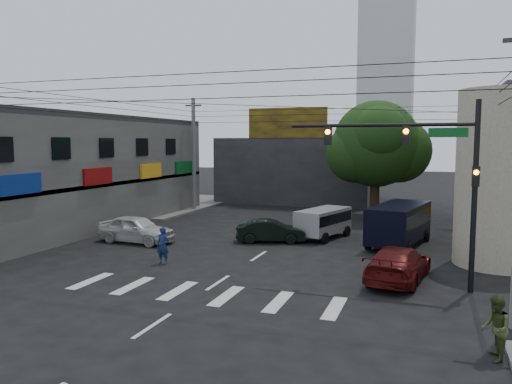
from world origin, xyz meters
The scene contains 18 objects.
ground centered at (0.00, 0.00, 0.00)m, with size 160.00×160.00×0.00m, color black.
sidewalk_far_left centered at (-18.00, 18.00, 0.07)m, with size 16.00×16.00×0.15m, color #514F4C.
building_left centered at (-18.00, 6.00, 3.50)m, with size 14.00×24.00×7.00m, color #4C4A47.
corner_column centered at (11.00, 4.00, 4.00)m, with size 4.00×4.00×8.00m, color gray.
building_far centered at (-4.00, 26.00, 3.00)m, with size 14.00×10.00×6.00m, color #232326.
billboard centered at (-4.00, 21.10, 7.30)m, with size 7.00×0.30×2.60m, color olive.
tower_distant centered at (0.00, 70.00, 22.00)m, with size 9.00×9.00×44.00m, color silver.
street_tree centered at (4.00, 17.00, 5.47)m, with size 6.40×6.40×8.70m.
traffic_gantry centered at (7.82, -1.00, 4.83)m, with size 7.10×0.35×7.20m.
utility_pole_far_left centered at (-10.50, 16.00, 4.60)m, with size 0.32×0.32×9.20m, color #59595B.
utility_pole_far_right centered at (10.50, 16.00, 4.60)m, with size 0.32×0.32×9.20m, color #59595B.
dark_sedan centered at (-0.49, 5.50, 0.64)m, with size 4.12×2.48×1.28m, color black.
white_compact centered at (-7.63, 2.91, 0.77)m, with size 4.64×2.18×1.53m, color beige.
maroon_sedan centered at (6.82, -0.27, 0.71)m, with size 2.70×5.14×1.42m, color #470A0A.
silver_minivan centered at (2.07, 7.61, 0.87)m, with size 2.79×4.34×1.73m, color #A3A5AB, non-canonical shape.
navy_van centered at (6.39, 6.94, 1.13)m, with size 3.23×5.95×2.25m, color black, non-canonical shape.
traffic_officer centered at (-3.68, -0.97, 0.86)m, with size 0.63×0.42×1.72m, color #16234D.
pedestrian_olive centered at (9.67, -7.15, 0.85)m, with size 0.71×0.88×1.71m, color #34421E.
Camera 1 is at (7.97, -20.98, 5.66)m, focal length 35.00 mm.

